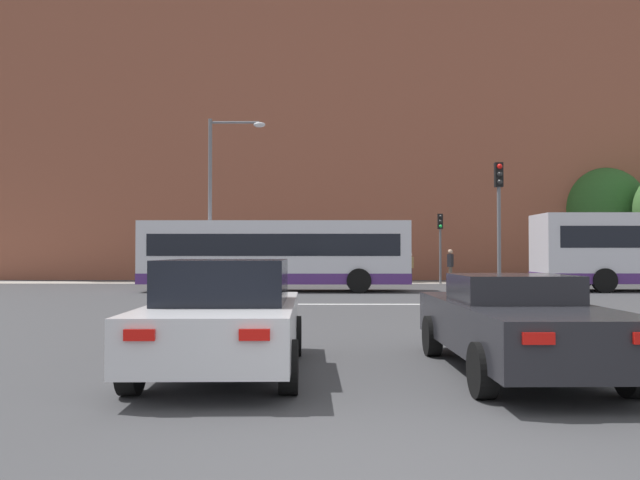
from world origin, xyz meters
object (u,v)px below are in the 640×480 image
at_px(street_lamp_junction, 220,185).
at_px(pedestrian_walking_west, 222,263).
at_px(traffic_light_near_right, 499,209).
at_px(car_roadster_right, 515,323).
at_px(traffic_light_far_right, 440,236).
at_px(pedestrian_walking_east, 410,265).
at_px(bus_crossing_lead, 276,254).
at_px(pedestrian_waiting, 450,263).
at_px(car_saloon_left, 226,316).

xyz_separation_m(street_lamp_junction, pedestrian_walking_west, (-1.17, 7.61, -3.41)).
bearing_deg(traffic_light_near_right, car_roadster_right, -104.69).
xyz_separation_m(traffic_light_near_right, street_lamp_junction, (-10.12, 5.91, 1.43)).
xyz_separation_m(traffic_light_far_right, pedestrian_walking_east, (-1.45, 1.00, -1.54)).
bearing_deg(pedestrian_walking_west, traffic_light_far_right, 148.28).
bearing_deg(street_lamp_junction, bus_crossing_lead, 4.19).
relative_size(street_lamp_junction, pedestrian_waiting, 4.03).
bearing_deg(car_roadster_right, bus_crossing_lead, 103.40).
relative_size(car_saloon_left, pedestrian_waiting, 2.43).
bearing_deg(pedestrian_waiting, bus_crossing_lead, -19.13).
bearing_deg(pedestrian_walking_west, pedestrian_walking_east, 153.08).
bearing_deg(car_roadster_right, traffic_light_far_right, 80.48).
bearing_deg(traffic_light_far_right, street_lamp_junction, -148.40).
xyz_separation_m(car_roadster_right, pedestrian_walking_east, (2.01, 25.12, 0.27)).
xyz_separation_m(bus_crossing_lead, traffic_light_far_right, (8.16, 6.29, 0.91)).
bearing_deg(traffic_light_near_right, pedestrian_walking_west, 129.87).
relative_size(traffic_light_near_right, street_lamp_junction, 0.63).
bearing_deg(bus_crossing_lead, traffic_light_far_right, 127.65).
bearing_deg(pedestrian_waiting, pedestrian_walking_west, -59.30).
distance_m(car_saloon_left, pedestrian_walking_west, 25.63).
height_order(car_roadster_right, pedestrian_waiting, pedestrian_waiting).
distance_m(car_roadster_right, street_lamp_junction, 19.39).
distance_m(bus_crossing_lead, pedestrian_walking_west, 8.24).
distance_m(pedestrian_walking_east, pedestrian_walking_west, 10.22).
distance_m(pedestrian_waiting, pedestrian_walking_east, 2.16).
relative_size(traffic_light_near_right, pedestrian_waiting, 2.53).
relative_size(pedestrian_waiting, pedestrian_walking_east, 1.10).
distance_m(car_saloon_left, car_roadster_right, 3.98).
xyz_separation_m(bus_crossing_lead, traffic_light_near_right, (7.78, -6.08, 1.48)).
height_order(traffic_light_far_right, street_lamp_junction, street_lamp_junction).
relative_size(traffic_light_near_right, pedestrian_walking_east, 2.79).
xyz_separation_m(car_roadster_right, pedestrian_walking_west, (-8.21, 25.27, 0.39)).
height_order(traffic_light_far_right, pedestrian_walking_west, traffic_light_far_right).
height_order(traffic_light_near_right, pedestrian_walking_west, traffic_light_near_right).
xyz_separation_m(bus_crossing_lead, street_lamp_junction, (-2.35, -0.17, 2.91)).
distance_m(traffic_light_near_right, street_lamp_junction, 11.81).
height_order(car_saloon_left, pedestrian_waiting, pedestrian_waiting).
bearing_deg(car_saloon_left, traffic_light_far_right, 71.51).
bearing_deg(car_saloon_left, traffic_light_near_right, 57.65).
bearing_deg(pedestrian_waiting, car_saloon_left, 13.69).
height_order(car_saloon_left, pedestrian_walking_east, pedestrian_walking_east).
relative_size(car_roadster_right, traffic_light_near_right, 1.04).
relative_size(car_roadster_right, pedestrian_walking_east, 2.91).
bearing_deg(car_roadster_right, traffic_light_near_right, 73.95).
bearing_deg(pedestrian_walking_west, pedestrian_waiting, 152.88).
distance_m(traffic_light_near_right, pedestrian_waiting, 13.49).
xyz_separation_m(traffic_light_far_right, traffic_light_near_right, (-0.38, -12.37, 0.57)).
height_order(traffic_light_near_right, pedestrian_walking_east, traffic_light_near_right).
distance_m(car_saloon_left, pedestrian_walking_east, 25.83).
relative_size(car_saloon_left, bus_crossing_lead, 0.39).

